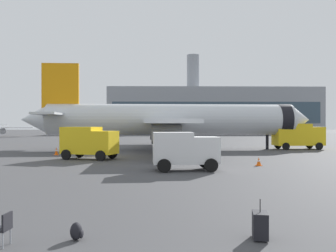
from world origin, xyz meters
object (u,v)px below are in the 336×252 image
(airplane_at_gate, at_px, (170,120))
(cargo_van, at_px, (185,149))
(rolling_suitcase, at_px, (260,225))
(traveller_backpack, at_px, (77,231))
(safety_cone_far, at_px, (259,162))
(gate_chair, at_px, (2,227))
(safety_cone_near, at_px, (56,151))
(service_truck, at_px, (89,141))
(fuel_truck, at_px, (298,135))
(safety_cone_mid, at_px, (175,144))

(airplane_at_gate, relative_size, cargo_van, 7.92)
(rolling_suitcase, xyz_separation_m, traveller_backpack, (-5.00, 0.04, -0.16))
(cargo_van, xyz_separation_m, safety_cone_far, (5.79, 2.67, -1.13))
(cargo_van, bearing_deg, airplane_at_gate, 91.34)
(rolling_suitcase, height_order, gate_chair, rolling_suitcase)
(safety_cone_far, height_order, traveller_backpack, safety_cone_far)
(gate_chair, bearing_deg, safety_cone_near, 103.25)
(airplane_at_gate, bearing_deg, gate_chair, -98.54)
(service_truck, bearing_deg, safety_cone_near, 133.03)
(airplane_at_gate, relative_size, safety_cone_near, 43.97)
(service_truck, bearing_deg, cargo_van, -45.13)
(fuel_truck, height_order, safety_cone_far, fuel_truck)
(safety_cone_near, height_order, traveller_backpack, safety_cone_near)
(airplane_at_gate, distance_m, service_truck, 14.29)
(gate_chair, bearing_deg, airplane_at_gate, 81.46)
(cargo_van, bearing_deg, safety_cone_far, 24.75)
(safety_cone_far, bearing_deg, traveller_backpack, -119.34)
(cargo_van, height_order, traveller_backpack, cargo_van)
(service_truck, bearing_deg, safety_cone_mid, 64.78)
(safety_cone_mid, distance_m, safety_cone_far, 24.05)
(cargo_van, distance_m, traveller_backpack, 15.20)
(safety_cone_near, bearing_deg, safety_cone_mid, 46.84)
(cargo_van, height_order, gate_chair, cargo_van)
(fuel_truck, height_order, gate_chair, fuel_truck)
(airplane_at_gate, distance_m, safety_cone_near, 14.32)
(safety_cone_far, distance_m, gate_chair, 21.17)
(airplane_at_gate, relative_size, safety_cone_far, 55.61)
(fuel_truck, relative_size, safety_cone_far, 9.56)
(fuel_truck, xyz_separation_m, rolling_suitcase, (-14.48, -35.08, -1.38))
(airplane_at_gate, xyz_separation_m, safety_cone_mid, (0.89, 6.08, -3.28))
(fuel_truck, distance_m, safety_cone_mid, 16.22)
(cargo_van, bearing_deg, gate_chair, -110.83)
(traveller_backpack, bearing_deg, gate_chair, -165.86)
(fuel_truck, bearing_deg, cargo_van, -127.28)
(rolling_suitcase, bearing_deg, airplane_at_gate, 92.53)
(cargo_van, bearing_deg, safety_cone_near, 134.23)
(safety_cone_near, height_order, rolling_suitcase, rolling_suitcase)
(airplane_at_gate, bearing_deg, fuel_truck, 1.37)
(airplane_at_gate, bearing_deg, safety_cone_far, -70.18)
(fuel_truck, bearing_deg, safety_cone_near, -164.28)
(safety_cone_far, bearing_deg, cargo_van, -155.25)
(fuel_truck, bearing_deg, rolling_suitcase, -112.42)
(fuel_truck, relative_size, traveller_backpack, 12.79)
(airplane_at_gate, relative_size, safety_cone_mid, 46.54)
(service_truck, relative_size, rolling_suitcase, 4.77)
(cargo_van, xyz_separation_m, gate_chair, (-5.74, -15.08, -0.95))
(fuel_truck, distance_m, traveller_backpack, 40.12)
(safety_cone_mid, height_order, gate_chair, gate_chair)
(airplane_at_gate, height_order, gate_chair, airplane_at_gate)
(airplane_at_gate, distance_m, traveller_backpack, 35.00)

